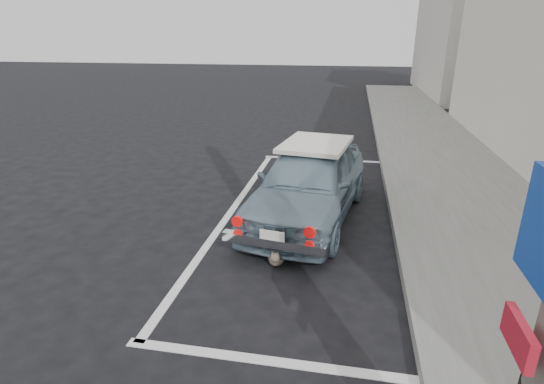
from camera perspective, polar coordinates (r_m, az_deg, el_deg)
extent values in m
plane|color=black|center=(4.77, -4.59, -17.11)|extent=(80.00, 80.00, 0.00)
cube|color=slate|center=(6.66, 28.44, -7.34)|extent=(2.80, 40.00, 0.15)
cube|color=beige|center=(24.25, 24.99, 21.31)|extent=(3.50, 10.00, 8.00)
cube|color=silver|center=(4.31, 0.50, -21.86)|extent=(3.00, 0.12, 0.01)
cube|color=silver|center=(10.56, 7.19, 4.36)|extent=(3.00, 0.12, 0.01)
cube|color=silver|center=(7.50, -5.36, -2.38)|extent=(0.12, 7.00, 0.01)
cube|color=#B41628|center=(2.17, 30.24, -16.44)|extent=(0.04, 0.30, 0.15)
cube|color=white|center=(2.17, 30.11, -16.45)|extent=(0.02, 0.16, 0.08)
imported|color=#738EA1|center=(6.98, 5.01, 1.33)|extent=(2.03, 3.85, 1.25)
cube|color=silver|center=(7.17, 5.90, 6.43)|extent=(1.24, 1.54, 0.07)
cube|color=silver|center=(5.51, 0.16, -6.82)|extent=(1.40, 0.34, 0.12)
cube|color=white|center=(5.42, 0.00, -6.09)|extent=(0.33, 0.07, 0.17)
cylinder|color=red|center=(5.54, -4.71, -3.96)|extent=(0.15, 0.06, 0.15)
cylinder|color=red|center=(5.25, 5.10, -5.42)|extent=(0.15, 0.06, 0.15)
cylinder|color=red|center=(5.62, -4.65, -5.63)|extent=(0.12, 0.06, 0.12)
cylinder|color=red|center=(5.33, 5.04, -7.16)|extent=(0.12, 0.06, 0.12)
ellipsoid|color=#796A5C|center=(5.74, 0.62, -8.63)|extent=(0.25, 0.36, 0.21)
sphere|color=#796A5C|center=(5.57, 0.45, -8.75)|extent=(0.14, 0.14, 0.14)
cone|color=#796A5C|center=(5.54, 0.08, -8.12)|extent=(0.05, 0.05, 0.05)
cone|color=#796A5C|center=(5.53, 0.83, -8.16)|extent=(0.05, 0.05, 0.05)
cylinder|color=#796A5C|center=(5.92, 1.31, -8.44)|extent=(0.13, 0.22, 0.03)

